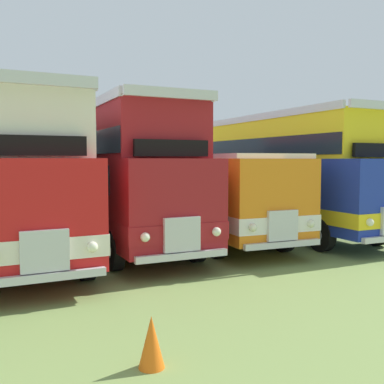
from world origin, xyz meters
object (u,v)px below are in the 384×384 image
bus_fifth_in_row (200,188)px  cone_mid_row (151,342)px  bus_sixth_in_row (282,172)px  bus_third_in_row (16,175)px  bus_fourth_in_row (118,173)px

bus_fifth_in_row → cone_mid_row: bearing=-119.3°
bus_sixth_in_row → cone_mid_row: bus_sixth_in_row is taller
bus_third_in_row → bus_sixth_in_row: bearing=-0.0°
bus_fourth_in_row → bus_fifth_in_row: (3.21, 0.30, -0.60)m
bus_fifth_in_row → bus_sixth_in_row: size_ratio=1.05×
bus_fourth_in_row → bus_sixth_in_row: bearing=-3.3°
bus_fourth_in_row → bus_sixth_in_row: (6.42, -0.37, -0.00)m
bus_third_in_row → cone_mid_row: bearing=-82.7°
bus_fifth_in_row → bus_sixth_in_row: (3.21, -0.67, 0.60)m
bus_third_in_row → bus_fourth_in_row: (3.21, 0.37, -0.00)m
bus_fourth_in_row → cone_mid_row: bus_fourth_in_row is taller
bus_fifth_in_row → bus_fourth_in_row: bearing=-174.7°
cone_mid_row → bus_fourth_in_row: bearing=77.2°
bus_fourth_in_row → bus_sixth_in_row: same height
bus_third_in_row → cone_mid_row: bus_third_in_row is taller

